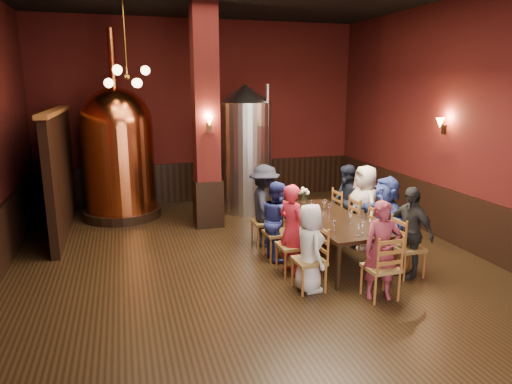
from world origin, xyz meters
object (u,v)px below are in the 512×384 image
object	(u,v)px
person_2	(277,220)
rose_vase	(305,194)
person_0	(309,248)
dining_table	(331,221)
steel_vessel	(246,149)
person_1	(292,229)
copper_kettle	(118,152)

from	to	relation	value
person_2	rose_vase	size ratio (longest dim) A/B	3.89
person_0	rose_vase	world-z (taller)	person_0
dining_table	steel_vessel	size ratio (longest dim) A/B	0.82
dining_table	person_1	distance (m)	0.91
person_2	rose_vase	world-z (taller)	person_2
person_0	rose_vase	distance (m)	2.02
steel_vessel	rose_vase	bearing A→B (deg)	-80.70
person_1	rose_vase	xyz separation A→B (m)	(0.70, 1.20, 0.25)
dining_table	person_1	size ratio (longest dim) A/B	1.67
dining_table	rose_vase	world-z (taller)	rose_vase
person_1	rose_vase	distance (m)	1.41
dining_table	person_1	xyz separation A→B (m)	(-0.84, -0.36, 0.04)
steel_vessel	person_1	bearing A→B (deg)	-94.07
dining_table	person_0	xyz separation A→B (m)	(-0.82, -1.03, -0.03)
rose_vase	person_1	bearing A→B (deg)	-120.23
person_0	person_1	world-z (taller)	person_1
person_0	steel_vessel	distance (m)	4.57
dining_table	copper_kettle	world-z (taller)	copper_kettle
person_2	copper_kettle	bearing A→B (deg)	32.79
person_1	person_0	bearing A→B (deg)	158.18
person_2	rose_vase	bearing A→B (deg)	-57.10
copper_kettle	rose_vase	bearing A→B (deg)	-41.25
person_0	person_2	world-z (taller)	person_2
steel_vessel	rose_vase	xyz separation A→B (m)	(0.43, -2.62, -0.50)
person_1	person_2	world-z (taller)	person_1
person_0	person_1	bearing A→B (deg)	0.81
person_1	steel_vessel	distance (m)	3.90
steel_vessel	rose_vase	distance (m)	2.70
rose_vase	person_2	bearing A→B (deg)	-143.05
person_1	copper_kettle	size ratio (longest dim) A/B	0.36
copper_kettle	rose_vase	xyz separation A→B (m)	(3.29, -2.88, -0.52)
steel_vessel	person_2	bearing A→B (deg)	-95.28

